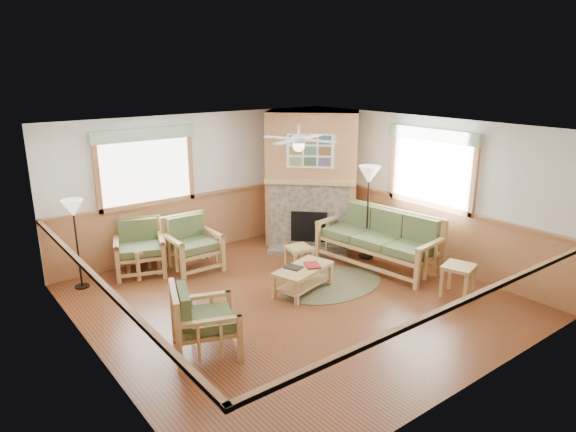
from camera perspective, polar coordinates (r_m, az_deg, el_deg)
floor at (r=8.22m, az=0.76°, el=-9.34°), size 6.00×6.00×0.01m
ceiling at (r=7.45m, az=0.84°, el=9.75°), size 6.00×6.00×0.01m
wall_back at (r=10.18m, az=-9.71°, el=3.59°), size 6.00×0.02×2.70m
wall_front at (r=5.81m, az=19.52°, el=-6.96°), size 6.00×0.02×2.70m
wall_left at (r=6.42m, az=-20.85°, el=-4.88°), size 0.02×6.00×2.70m
wall_right at (r=9.81m, az=14.73°, el=2.80°), size 0.02×6.00×2.70m
wainscot at (r=7.99m, az=0.77°, el=-5.75°), size 6.00×6.00×1.10m
fireplace at (r=10.52m, az=2.68°, el=4.23°), size 3.11×3.11×2.70m
window_back at (r=9.50m, az=-15.89°, el=9.54°), size 1.90×0.16×1.50m
window_right at (r=9.46m, az=16.06°, el=9.50°), size 0.16×1.90×1.50m
ceiling_fan at (r=7.88m, az=1.21°, el=9.81°), size 1.59×1.59×0.36m
sofa at (r=9.50m, az=9.95°, el=-2.59°), size 2.34×1.22×1.03m
armchair_back_left at (r=9.44m, az=-16.16°, el=-3.42°), size 1.06×1.06×0.93m
armchair_back_right at (r=9.38m, az=-10.54°, el=-3.10°), size 0.86×0.86×0.96m
armchair_left at (r=6.75m, az=-9.18°, el=-11.27°), size 1.04×1.04×0.90m
coffee_table at (r=8.43m, az=1.69°, el=-7.03°), size 1.16×0.79×0.42m
end_table_chairs at (r=9.41m, az=-15.78°, el=-4.80°), size 0.51×0.49×0.52m
end_table_sofa at (r=8.67m, az=18.34°, el=-6.84°), size 0.58×0.57×0.53m
footstool at (r=9.49m, az=1.25°, el=-4.48°), size 0.48×0.48×0.37m
braided_rug at (r=8.78m, az=4.84°, el=-7.58°), size 2.13×2.13×0.01m
floor_lamp_left at (r=9.06m, az=-22.39°, el=-2.92°), size 0.40×0.40×1.52m
floor_lamp_right at (r=9.79m, az=8.84°, el=0.39°), size 0.55×0.55×1.80m
book_red at (r=8.40m, az=2.72°, el=-5.38°), size 0.32×0.36×0.03m
book_dark at (r=8.31m, az=0.59°, el=-5.64°), size 0.28×0.32×0.03m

